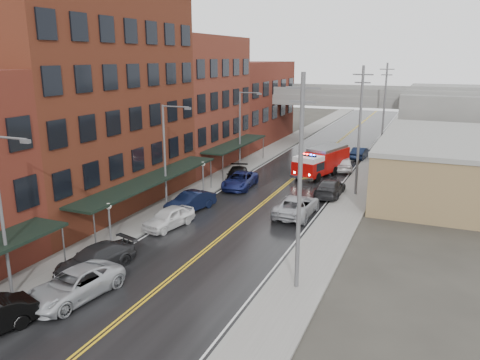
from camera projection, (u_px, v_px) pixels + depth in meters
The scene contains 32 objects.
road at pixel (266, 201), 42.58m from camera, with size 11.00×160.00×0.02m, color black.
sidewalk_left at pixel (195, 192), 45.30m from camera, with size 3.00×160.00×0.15m, color slate.
sidewalk_right at pixel (347, 210), 39.82m from camera, with size 3.00×160.00×0.15m, color slate.
curb_left at pixel (210, 193), 44.68m from camera, with size 0.30×160.00×0.15m, color gray.
curb_right at pixel (327, 208), 40.44m from camera, with size 0.30×160.00×0.15m, color gray.
brick_building_b at pixel (89, 103), 39.03m from camera, with size 9.00×20.00×18.00m, color #552316.
brick_building_c at pixel (191, 103), 55.01m from camera, with size 9.00×15.00×15.00m, color maroon.
brick_building_far at pixel (246, 103), 70.99m from camera, with size 9.00×20.00×12.00m, color #5E2318.
tan_building at pixel (458, 167), 44.86m from camera, with size 14.00×22.00×5.00m, color #90764D.
right_far_block at pixel (468, 117), 70.46m from camera, with size 18.00×30.00×8.00m, color slate.
awning_1 at pixel (152, 179), 38.39m from camera, with size 2.60×18.00×3.09m.
awning_2 at pixel (236, 144), 53.98m from camera, with size 2.60×13.00×3.09m.
globe_lamp_1 at pixel (109, 214), 31.91m from camera, with size 0.44×0.44×3.12m.
globe_lamp_2 at pixel (203, 170), 44.39m from camera, with size 0.44×0.44×3.12m.
street_lamp_0 at pixel (4, 208), 24.10m from camera, with size 2.64×0.22×9.00m.
street_lamp_1 at pixel (167, 152), 38.36m from camera, with size 2.64×0.22×9.00m.
street_lamp_2 at pixel (242, 126), 52.62m from camera, with size 2.64×0.22×9.00m.
utility_pole_0 at pixel (300, 181), 24.90m from camera, with size 1.80×0.24×12.00m.
utility_pole_1 at pixel (360, 129), 42.73m from camera, with size 1.80×0.24×12.00m.
utility_pole_2 at pixel (384, 108), 60.55m from camera, with size 1.80×0.24×12.00m.
overpass at pixel (339, 104), 69.57m from camera, with size 40.00×10.00×7.50m.
fire_truck at pixel (322, 161), 51.41m from camera, with size 5.03×8.72×3.03m.
parked_car_left_2 at pixel (74, 285), 25.26m from camera, with size 2.61×5.65×1.57m, color #A8ABB0.
parked_car_left_3 at pixel (95, 259), 28.60m from camera, with size 2.14×5.25×1.52m, color #262629.
parked_car_left_4 at pixel (169, 218), 35.84m from camera, with size 1.87×4.65×1.58m, color white.
parked_car_left_5 at pixel (190, 202), 39.67m from camera, with size 1.72×4.92×1.62m, color black.
parked_car_left_6 at pixel (240, 180), 46.71m from camera, with size 2.56×5.56×1.55m, color navy.
parked_car_left_7 at pixel (237, 176), 48.49m from camera, with size 2.19×5.40×1.57m, color black.
parked_car_right_0 at pixel (297, 206), 38.55m from camera, with size 2.78×6.02×1.67m, color #A1A3A9.
parked_car_right_1 at pixel (330, 188), 43.93m from camera, with size 2.23×5.48×1.59m, color #262729.
parked_car_right_2 at pixel (343, 164), 53.81m from camera, with size 1.95×4.86×1.65m, color silver.
parked_car_right_3 at pixel (360, 153), 60.04m from camera, with size 1.62×4.66×1.53m, color black.
Camera 1 is at (13.58, -8.42, 12.73)m, focal length 35.00 mm.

